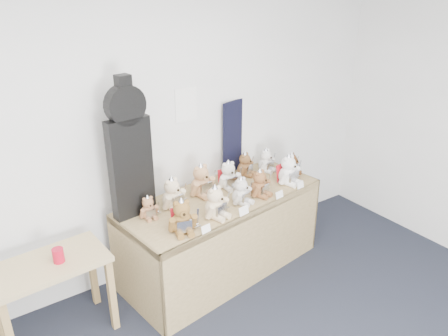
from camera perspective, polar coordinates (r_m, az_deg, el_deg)
room_shell at (r=3.82m, az=-4.98°, el=8.23°), size 6.00×6.00×6.00m
display_table at (r=3.86m, az=0.44°, el=-6.22°), size 1.91×0.99×0.76m
side_table at (r=3.47m, az=-21.68°, el=-13.03°), size 0.83×0.49×0.67m
guitar_case at (r=3.40m, az=-12.26°, el=2.27°), size 0.35×0.14×1.13m
navy_board at (r=4.28m, az=2.26°, el=4.49°), size 0.52×0.16×0.71m
red_cup at (r=3.35m, az=-20.83°, el=-10.62°), size 0.08×0.08×0.11m
teddy_front_far_left at (r=3.28m, az=-5.48°, el=-6.48°), size 0.25×0.23×0.30m
teddy_front_left at (r=3.46m, az=-1.08°, el=-4.65°), size 0.25×0.23×0.30m
teddy_front_centre at (r=3.67m, az=2.28°, el=-3.15°), size 0.22×0.21×0.27m
teddy_front_right at (r=3.81m, az=4.73°, el=-2.14°), size 0.23×0.21×0.27m
teddy_front_far_right at (r=4.06m, az=8.42°, el=-0.38°), size 0.26×0.23×0.31m
teddy_front_end at (r=4.26m, az=8.84°, el=0.39°), size 0.21×0.20×0.25m
teddy_back_left at (r=3.62m, az=-6.70°, el=-3.47°), size 0.25×0.23×0.30m
teddy_back_centre_left at (r=3.81m, az=-2.94°, el=-1.77°), size 0.27×0.23×0.32m
teddy_back_centre_right at (r=3.94m, az=0.59°, el=-1.08°), size 0.24×0.20×0.29m
teddy_back_right at (r=4.20m, az=2.80°, el=0.36°), size 0.21×0.20×0.26m
teddy_back_end at (r=4.30m, az=5.52°, el=0.88°), size 0.22×0.19×0.26m
teddy_back_far_left at (r=3.52m, az=-9.84°, el=-5.20°), size 0.17×0.14×0.21m
entry_card_a at (r=3.30m, az=-2.37°, el=-7.94°), size 0.09×0.03×0.06m
entry_card_b at (r=3.53m, az=2.60°, el=-5.59°), size 0.10×0.03×0.07m
entry_card_c at (r=3.82m, az=7.26°, el=-3.47°), size 0.09×0.03×0.06m
entry_card_d at (r=4.02m, az=9.95°, el=-2.20°), size 0.09×0.03×0.06m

